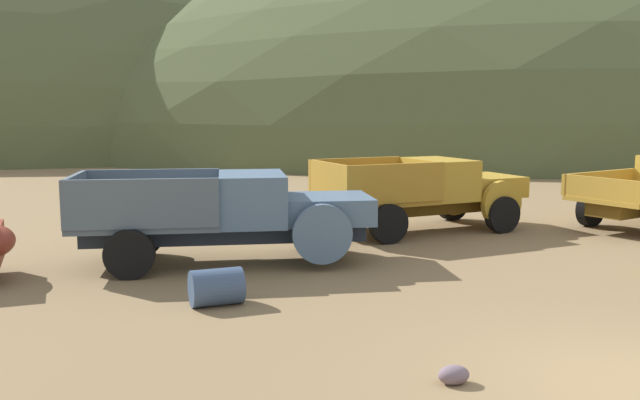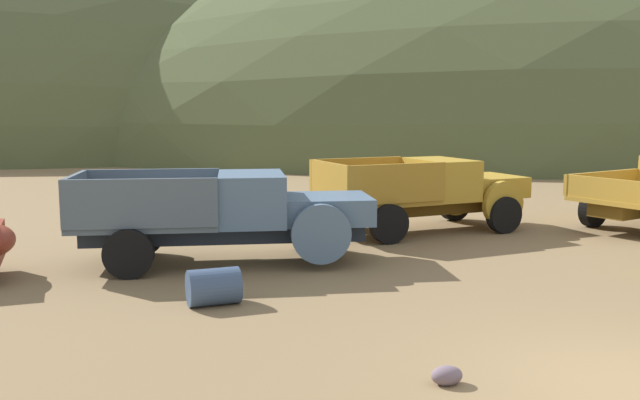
# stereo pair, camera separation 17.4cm
# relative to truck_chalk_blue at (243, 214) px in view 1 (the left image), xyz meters

# --- Properties ---
(hill_center) EXTENTS (84.31, 54.10, 33.71)m
(hill_center) POSITION_rel_truck_chalk_blue_xyz_m (-8.25, 51.46, -1.03)
(hill_center) COLOR #4C5633
(hill_center) RESTS_ON ground
(hill_distant) EXTENTS (110.47, 77.97, 36.27)m
(hill_distant) POSITION_rel_truck_chalk_blue_xyz_m (39.57, 48.43, -1.03)
(hill_distant) COLOR #4C5633
(hill_distant) RESTS_ON ground
(truck_chalk_blue) EXTENTS (6.26, 2.82, 1.91)m
(truck_chalk_blue) POSITION_rel_truck_chalk_blue_xyz_m (0.00, 0.00, 0.00)
(truck_chalk_blue) COLOR #262D39
(truck_chalk_blue) RESTS_ON ground
(truck_mustard) EXTENTS (5.89, 3.26, 1.91)m
(truck_mustard) POSITION_rel_truck_chalk_blue_xyz_m (5.47, 2.64, -0.02)
(truck_mustard) COLOR #593D12
(truck_mustard) RESTS_ON ground
(oil_drum_tipped) EXTENTS (0.92, 0.71, 0.61)m
(oil_drum_tipped) POSITION_rel_truck_chalk_blue_xyz_m (-0.85, -3.03, -0.72)
(oil_drum_tipped) COLOR #384C6B
(oil_drum_tipped) RESTS_ON ground
(rock_small) EXTENTS (0.39, 0.27, 0.23)m
(rock_small) POSITION_rel_truck_chalk_blue_xyz_m (1.57, -6.98, -0.92)
(rock_small) COLOR #6B5A64
(rock_small) RESTS_ON ground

